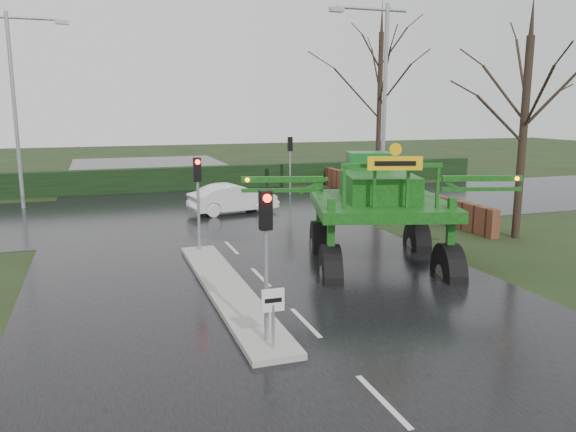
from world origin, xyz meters
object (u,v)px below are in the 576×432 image
object	(u,v)px
traffic_signal_far	(290,152)
street_light_right	(379,92)
traffic_signal_mid	(198,184)
street_light_left_far	(20,93)
keep_left_sign	(273,309)
traffic_signal_near	(266,234)
crop_sprayer	(331,198)
white_sedan	(234,213)

from	to	relation	value
traffic_signal_far	street_light_right	size ratio (longest dim) A/B	0.35
traffic_signal_mid	street_light_left_far	distance (m)	14.68
keep_left_sign	traffic_signal_far	size ratio (longest dim) A/B	0.38
traffic_signal_near	street_light_right	xyz separation A→B (m)	(9.49, 13.01, 3.40)
street_light_right	traffic_signal_far	bearing A→B (deg)	101.95
keep_left_sign	traffic_signal_mid	size ratio (longest dim) A/B	0.38
crop_sprayer	white_sedan	distance (m)	11.77
traffic_signal_far	white_sedan	bearing A→B (deg)	46.12
crop_sprayer	street_light_left_far	bearing A→B (deg)	138.82
traffic_signal_mid	street_light_left_far	bearing A→B (deg)	118.86
traffic_signal_near	street_light_left_far	world-z (taller)	street_light_left_far
traffic_signal_mid	traffic_signal_far	size ratio (longest dim) A/B	1.00
traffic_signal_near	street_light_left_far	xyz separation A→B (m)	(-6.89, 21.01, 3.40)
traffic_signal_near	white_sedan	distance (m)	16.58
traffic_signal_near	white_sedan	size ratio (longest dim) A/B	0.79
street_light_right	keep_left_sign	bearing A→B (deg)	-125.12
traffic_signal_mid	crop_sprayer	world-z (taller)	crop_sprayer
keep_left_sign	street_light_right	bearing A→B (deg)	54.88
street_light_right	crop_sprayer	size ratio (longest dim) A/B	1.10
traffic_signal_far	white_sedan	world-z (taller)	traffic_signal_far
keep_left_sign	crop_sprayer	size ratio (longest dim) A/B	0.15
traffic_signal_near	traffic_signal_mid	world-z (taller)	same
street_light_right	white_sedan	xyz separation A→B (m)	(-6.43, 3.08, -5.99)
traffic_signal_mid	keep_left_sign	bearing A→B (deg)	-90.00
street_light_left_far	crop_sprayer	xyz separation A→B (m)	(10.37, -16.41, -3.50)
traffic_signal_mid	traffic_signal_far	xyz separation A→B (m)	(7.80, 12.52, 0.00)
street_light_left_far	white_sedan	xyz separation A→B (m)	(9.96, -4.92, -5.99)
keep_left_sign	white_sedan	world-z (taller)	keep_left_sign
crop_sprayer	traffic_signal_near	bearing A→B (deg)	-110.52
street_light_left_far	white_sedan	size ratio (longest dim) A/B	2.24
street_light_right	street_light_left_far	world-z (taller)	same
traffic_signal_mid	street_light_left_far	world-z (taller)	street_light_left_far
traffic_signal_near	street_light_right	distance (m)	16.46
street_light_left_far	crop_sprayer	bearing A→B (deg)	-57.72
street_light_left_far	crop_sprayer	world-z (taller)	street_light_left_far
street_light_right	street_light_left_far	xyz separation A→B (m)	(-16.39, 8.00, 0.00)
traffic_signal_far	crop_sprayer	xyz separation A→B (m)	(-4.33, -16.42, -0.10)
traffic_signal_near	traffic_signal_mid	xyz separation A→B (m)	(0.00, 8.50, 0.00)
keep_left_sign	street_light_left_far	bearing A→B (deg)	107.78
crop_sprayer	street_light_right	bearing A→B (deg)	70.93
traffic_signal_mid	traffic_signal_far	world-z (taller)	same
street_light_right	crop_sprayer	xyz separation A→B (m)	(-6.02, -8.41, -3.50)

